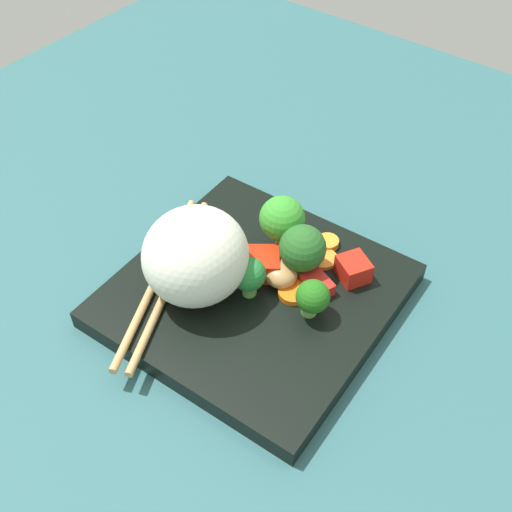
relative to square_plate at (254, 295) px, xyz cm
name	(u,v)px	position (x,y,z in cm)	size (l,w,h in cm)	color
ground_plane	(255,309)	(0.00, 0.00, -1.98)	(110.00, 110.00, 2.00)	#2D5D61
square_plate	(254,295)	(0.00, 0.00, 0.00)	(23.99, 23.99, 1.97)	black
rice_mound	(195,256)	(3.27, -4.05, 5.48)	(9.62, 9.25, 9.00)	white
broccoli_floret_0	(252,277)	(0.84, 0.34, 3.51)	(3.15, 3.15, 4.32)	#64AB51
broccoli_floret_1	(302,249)	(-4.43, 2.22, 4.00)	(4.45, 4.45, 5.52)	#75AF5D
broccoli_floret_2	(312,298)	(-0.65, 5.91, 3.27)	(3.07, 3.07, 4.11)	#7AC05B
broccoli_floret_3	(282,219)	(-6.08, -1.32, 4.58)	(4.43, 4.43, 5.96)	#63AB4B
carrot_slice_0	(264,255)	(-3.88, -1.84, 1.18)	(2.38, 2.38, 0.40)	orange
carrot_slice_1	(323,259)	(-6.96, 3.11, 1.18)	(2.77, 2.77, 0.40)	orange
carrot_slice_2	(293,292)	(-1.61, 3.31, 1.28)	(2.88, 2.88, 0.59)	orange
carrot_slice_3	(328,242)	(-9.01, 2.29, 1.32)	(2.19, 2.19, 0.66)	orange
pepper_chunk_0	(317,285)	(-3.46, 4.71, 1.63)	(2.89, 2.11, 1.29)	red
pepper_chunk_1	(261,264)	(-1.96, -0.76, 2.12)	(3.20, 3.51, 2.27)	red
pepper_chunk_2	(353,269)	(-6.81, 6.49, 2.05)	(2.83, 2.64, 2.14)	red
chicken_piece_0	(305,237)	(-7.79, 0.36, 1.93)	(2.65, 1.94, 1.90)	tan
chicken_piece_1	(281,273)	(-2.21, 1.39, 2.05)	(3.38, 3.18, 2.14)	tan
chicken_piece_2	(284,255)	(-4.43, 0.18, 1.93)	(3.20, 2.55, 1.90)	tan
chopstick_pair	(164,278)	(4.43, -7.34, 1.35)	(20.79, 10.73, 0.74)	tan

